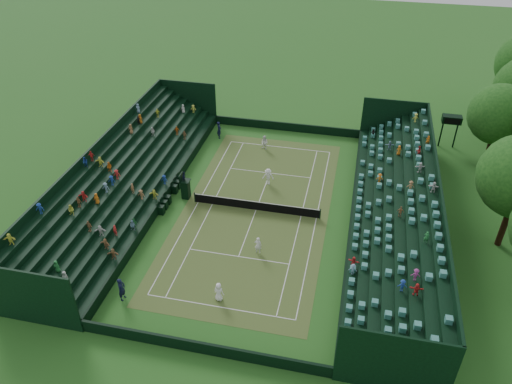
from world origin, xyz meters
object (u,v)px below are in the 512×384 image
umpire_chair (185,187)px  player_near_east (258,245)px  tennis_net (256,205)px  player_near_west (219,292)px  player_far_east (268,177)px  player_far_west (265,143)px

umpire_chair → player_near_east: 10.26m
tennis_net → player_near_west: bearing=-91.2°
player_near_east → tennis_net: bearing=-72.8°
player_near_west → player_far_east: size_ratio=0.92×
umpire_chair → player_far_east: (7.03, 3.92, -0.36)m
umpire_chair → player_near_west: 13.44m
umpire_chair → player_far_west: size_ratio=1.77×
umpire_chair → player_near_east: bearing=-36.5°
tennis_net → player_far_east: bearing=87.4°
player_far_west → player_far_east: (1.73, -6.61, 0.05)m
umpire_chair → tennis_net: bearing=-4.4°
umpire_chair → player_near_west: size_ratio=1.81×
player_near_west → player_far_west: bearing=-74.8°
umpire_chair → player_far_east: 8.06m
tennis_net → player_near_west: 11.19m
umpire_chair → player_near_west: bearing=-60.6°
tennis_net → player_near_west: size_ratio=7.45×
player_near_east → player_far_east: size_ratio=0.92×
player_far_west → player_far_east: bearing=-50.5°
player_near_west → player_far_east: bearing=-79.7°
umpire_chair → player_far_east: bearing=29.2°
player_far_west → player_near_east: bearing=-55.1°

